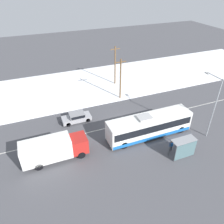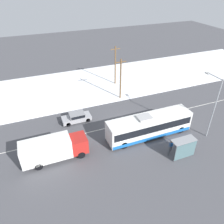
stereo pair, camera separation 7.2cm
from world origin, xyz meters
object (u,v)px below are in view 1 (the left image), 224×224
Objects in this scene: box_truck at (53,149)px; sedan_car at (77,117)px; pedestrian_at_stop at (171,145)px; streetlamp at (213,101)px; bus_shelter at (185,146)px; utility_pole_roadside at (120,78)px; utility_pole_snowlot at (115,65)px; city_bus at (149,126)px.

box_truck is 1.79× the size of sedan_car.
streetlamp is (6.15, 1.11, 4.22)m from pedestrian_at_stop.
bus_shelter reaches higher than pedestrian_at_stop.
utility_pole_roadside is (-1.12, 15.84, 2.02)m from bus_shelter.
bus_shelter is at bearing -85.95° from utility_pole_roadside.
streetlamp reaches higher than bus_shelter.
pedestrian_at_stop is 1.76m from bus_shelter.
utility_pole_snowlot is (1.36, 5.57, 0.17)m from utility_pole_roadside.
city_bus is 1.53× the size of box_truck.
box_truck is 0.90× the size of streetlamp.
bus_shelter is (1.71, -5.07, 0.11)m from city_bus.
streetlamp reaches higher than utility_pole_roadside.
bus_shelter is 0.41× the size of utility_pole_roadside.
bus_shelter is at bearing -20.61° from box_truck.
utility_pole_snowlot reaches higher than box_truck.
city_bus is at bearing -96.78° from utility_pole_snowlot.
city_bus is at bearing 140.08° from sedan_car.
city_bus reaches higher than box_truck.
city_bus reaches higher than bus_shelter.
utility_pole_roadside is (0.59, 10.78, 2.12)m from city_bus.
box_truck is 13.96m from pedestrian_at_stop.
sedan_car is 13.81m from pedestrian_at_stop.
streetlamp is at bearing -8.00° from box_truck.
utility_pole_snowlot is (14.34, 16.11, 2.25)m from box_truck.
bus_shelter is at bearing -71.38° from city_bus.
city_bus is 1.38× the size of streetlamp.
streetlamp is at bearing -19.35° from city_bus.
sedan_car is 0.59× the size of utility_pole_roadside.
pedestrian_at_stop is 7.54m from streetlamp.
utility_pole_snowlot is at bearing 105.45° from streetlamp.
streetlamp is 19.61m from utility_pole_snowlot.
utility_pole_roadside is at bearing 94.05° from bus_shelter.
bus_shelter is (0.71, -1.44, 0.72)m from pedestrian_at_stop.
utility_pole_roadside is (-6.57, 13.29, -1.49)m from streetlamp.
streetlamp is 1.12× the size of utility_pole_snowlot.
sedan_car is at bearing -155.21° from utility_pole_roadside.
pedestrian_at_stop is at bearing -88.35° from utility_pole_roadside.
box_truck is 21.68m from utility_pole_snowlot.
streetlamp is at bearing 25.15° from bus_shelter.
pedestrian_at_stop is at bearing -16.08° from box_truck.
utility_pole_snowlot reaches higher than bus_shelter.
bus_shelter is at bearing -154.85° from streetlamp.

